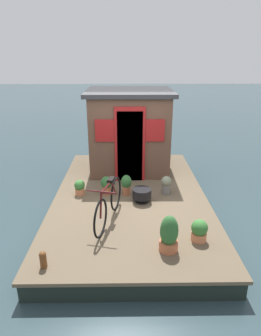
{
  "coord_description": "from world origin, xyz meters",
  "views": [
    {
      "loc": [
        -5.99,
        0.08,
        3.31
      ],
      "look_at": [
        -0.2,
        0.0,
        1.09
      ],
      "focal_mm": 32.05,
      "sensor_mm": 36.0,
      "label": 1
    }
  ],
  "objects_px": {
    "potted_plant_geranium": "(80,187)",
    "potted_plant_lavender": "(199,230)",
    "bicycle": "(109,203)",
    "houseboat_cabin": "(129,130)",
    "potted_plant_fern": "(126,184)",
    "potted_plant_ivy": "(107,185)",
    "potted_plant_succulent": "(166,184)",
    "charcoal_grill": "(142,194)",
    "mooring_bollard": "(43,259)",
    "potted_plant_thyme": "(169,235)"
  },
  "relations": [
    {
      "from": "potted_plant_fern",
      "to": "charcoal_grill",
      "type": "distance_m",
      "value": 0.47
    },
    {
      "from": "potted_plant_geranium",
      "to": "potted_plant_lavender",
      "type": "relative_size",
      "value": 0.9
    },
    {
      "from": "potted_plant_thyme",
      "to": "potted_plant_succulent",
      "type": "xyz_separation_m",
      "value": [
        2.03,
        -0.22,
        -0.05
      ]
    },
    {
      "from": "potted_plant_succulent",
      "to": "potted_plant_fern",
      "type": "xyz_separation_m",
      "value": [
        -0.02,
        0.88,
        0.02
      ]
    },
    {
      "from": "potted_plant_succulent",
      "to": "potted_plant_fern",
      "type": "distance_m",
      "value": 0.88
    },
    {
      "from": "bicycle",
      "to": "houseboat_cabin",
      "type": "bearing_deg",
      "value": -8.41
    },
    {
      "from": "houseboat_cabin",
      "to": "potted_plant_thyme",
      "type": "distance_m",
      "value": 3.79
    },
    {
      "from": "potted_plant_geranium",
      "to": "charcoal_grill",
      "type": "height_order",
      "value": "potted_plant_geranium"
    },
    {
      "from": "houseboat_cabin",
      "to": "mooring_bollard",
      "type": "bearing_deg",
      "value": 162.23
    },
    {
      "from": "potted_plant_fern",
      "to": "bicycle",
      "type": "bearing_deg",
      "value": 164.04
    },
    {
      "from": "potted_plant_lavender",
      "to": "potted_plant_fern",
      "type": "relative_size",
      "value": 0.83
    },
    {
      "from": "potted_plant_ivy",
      "to": "charcoal_grill",
      "type": "height_order",
      "value": "potted_plant_ivy"
    },
    {
      "from": "houseboat_cabin",
      "to": "potted_plant_geranium",
      "type": "relative_size",
      "value": 6.31
    },
    {
      "from": "bicycle",
      "to": "potted_plant_thyme",
      "type": "bearing_deg",
      "value": -132.35
    },
    {
      "from": "potted_plant_thyme",
      "to": "potted_plant_geranium",
      "type": "bearing_deg",
      "value": 39.86
    },
    {
      "from": "bicycle",
      "to": "potted_plant_succulent",
      "type": "xyz_separation_m",
      "value": [
        1.14,
        -1.2,
        -0.14
      ]
    },
    {
      "from": "charcoal_grill",
      "to": "mooring_bollard",
      "type": "height_order",
      "value": "charcoal_grill"
    },
    {
      "from": "potted_plant_fern",
      "to": "potted_plant_ivy",
      "type": "xyz_separation_m",
      "value": [
        0.03,
        0.43,
        -0.03
      ]
    },
    {
      "from": "houseboat_cabin",
      "to": "potted_plant_lavender",
      "type": "distance_m",
      "value": 3.69
    },
    {
      "from": "bicycle",
      "to": "potted_plant_lavender",
      "type": "height_order",
      "value": "bicycle"
    },
    {
      "from": "bicycle",
      "to": "charcoal_grill",
      "type": "distance_m",
      "value": 1.04
    },
    {
      "from": "potted_plant_fern",
      "to": "potted_plant_ivy",
      "type": "height_order",
      "value": "potted_plant_fern"
    },
    {
      "from": "potted_plant_geranium",
      "to": "charcoal_grill",
      "type": "bearing_deg",
      "value": -103.96
    },
    {
      "from": "potted_plant_geranium",
      "to": "potted_plant_lavender",
      "type": "xyz_separation_m",
      "value": [
        -1.76,
        -2.23,
        0.01
      ]
    },
    {
      "from": "potted_plant_succulent",
      "to": "potted_plant_geranium",
      "type": "bearing_deg",
      "value": 90.47
    },
    {
      "from": "houseboat_cabin",
      "to": "potted_plant_fern",
      "type": "bearing_deg",
      "value": 176.91
    },
    {
      "from": "potted_plant_ivy",
      "to": "potted_plant_lavender",
      "type": "bearing_deg",
      "value": -137.48
    },
    {
      "from": "bicycle",
      "to": "charcoal_grill",
      "type": "bearing_deg",
      "value": -39.35
    },
    {
      "from": "potted_plant_succulent",
      "to": "charcoal_grill",
      "type": "relative_size",
      "value": 1.06
    },
    {
      "from": "bicycle",
      "to": "potted_plant_geranium",
      "type": "bearing_deg",
      "value": 32.04
    },
    {
      "from": "potted_plant_succulent",
      "to": "potted_plant_ivy",
      "type": "xyz_separation_m",
      "value": [
        0.01,
        1.31,
        -0.0
      ]
    },
    {
      "from": "potted_plant_thyme",
      "to": "potted_plant_lavender",
      "type": "xyz_separation_m",
      "value": [
        0.26,
        -0.54,
        -0.09
      ]
    },
    {
      "from": "bicycle",
      "to": "potted_plant_succulent",
      "type": "relative_size",
      "value": 3.82
    },
    {
      "from": "potted_plant_ivy",
      "to": "houseboat_cabin",
      "type": "bearing_deg",
      "value": -17.87
    },
    {
      "from": "potted_plant_thyme",
      "to": "potted_plant_ivy",
      "type": "bearing_deg",
      "value": 28.21
    },
    {
      "from": "potted_plant_succulent",
      "to": "potted_plant_fern",
      "type": "bearing_deg",
      "value": 91.25
    },
    {
      "from": "potted_plant_succulent",
      "to": "potted_plant_lavender",
      "type": "bearing_deg",
      "value": -169.63
    },
    {
      "from": "mooring_bollard",
      "to": "potted_plant_thyme",
      "type": "bearing_deg",
      "value": -78.44
    },
    {
      "from": "bicycle",
      "to": "charcoal_grill",
      "type": "relative_size",
      "value": 4.05
    },
    {
      "from": "bicycle",
      "to": "potted_plant_ivy",
      "type": "relative_size",
      "value": 3.87
    },
    {
      "from": "potted_plant_geranium",
      "to": "charcoal_grill",
      "type": "distance_m",
      "value": 1.39
    },
    {
      "from": "potted_plant_thyme",
      "to": "charcoal_grill",
      "type": "height_order",
      "value": "potted_plant_thyme"
    },
    {
      "from": "potted_plant_lavender",
      "to": "charcoal_grill",
      "type": "height_order",
      "value": "potted_plant_lavender"
    },
    {
      "from": "potted_plant_geranium",
      "to": "potted_plant_succulent",
      "type": "bearing_deg",
      "value": -89.53
    },
    {
      "from": "houseboat_cabin",
      "to": "potted_plant_ivy",
      "type": "xyz_separation_m",
      "value": [
        -1.62,
        0.52,
        -0.82
      ]
    },
    {
      "from": "potted_plant_lavender",
      "to": "mooring_bollard",
      "type": "distance_m",
      "value": 2.5
    },
    {
      "from": "potted_plant_fern",
      "to": "potted_plant_ivy",
      "type": "bearing_deg",
      "value": 86.37
    },
    {
      "from": "potted_plant_geranium",
      "to": "potted_plant_fern",
      "type": "distance_m",
      "value": 1.03
    },
    {
      "from": "potted_plant_ivy",
      "to": "mooring_bollard",
      "type": "distance_m",
      "value": 2.55
    },
    {
      "from": "potted_plant_lavender",
      "to": "potted_plant_ivy",
      "type": "height_order",
      "value": "potted_plant_ivy"
    }
  ]
}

